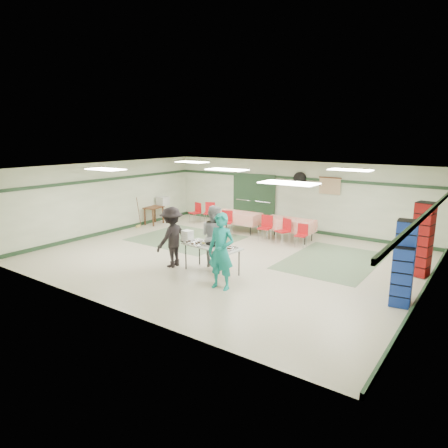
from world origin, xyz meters
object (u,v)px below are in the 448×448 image
Objects in this scene: volunteer_teal at (221,251)px; dining_table_a at (289,224)px; volunteer_grey at (214,236)px; chair_c at (302,233)px; chair_loose_b at (196,211)px; crate_stack_red at (422,240)px; office_printer at (163,201)px; chair_a at (285,228)px; dining_table_b at (238,217)px; printer_table at (154,209)px; broom at (139,212)px; chair_d at (227,220)px; serving_table at (212,247)px; crate_stack_blue_b at (401,276)px; chair_b at (266,225)px; crate_stack_blue_a at (404,262)px; volunteer_dark at (172,237)px; chair_loose_a at (210,211)px.

volunteer_teal reaches higher than dining_table_a.
chair_c is (1.17, 3.33, -0.41)m from volunteer_grey.
crate_stack_red reaches higher than chair_loose_b.
chair_a is at bearing 1.11° from office_printer.
dining_table_b is 2.02× the size of printer_table.
volunteer_teal is 1.54× the size of broom.
dining_table_a is 6.12m from broom.
chair_a is (0.53, 3.34, -0.34)m from volunteer_grey.
chair_a is 2.43m from chair_d.
serving_table is at bearing -32.59° from chair_loose_b.
dining_table_b is 2.04× the size of chair_a.
crate_stack_blue_b is (9.02, -4.00, 0.14)m from chair_loose_b.
chair_loose_b reaches higher than dining_table_a.
chair_b is 1.02× the size of chair_d.
serving_table is 2.24× the size of chair_c.
volunteer_grey reaches higher than chair_d.
dining_table_a is 3.99× the size of office_printer.
serving_table is 1.29× the size of crate_stack_blue_b.
chair_a is 0.46× the size of crate_stack_blue_a.
broom is at bearing -123.96° from volunteer_dark.
office_printer reaches higher than chair_a.
serving_table is at bearing -92.30° from dining_table_a.
chair_b is at bearing 149.74° from crate_stack_blue_a.
broom is (-5.23, -1.17, 0.08)m from chair_b.
chair_loose_b is 2.43m from broom.
dining_table_a is 2.02× the size of chair_a.
volunteer_grey is 6.40m from office_printer.
volunteer_grey is 6.12m from printer_table.
crate_stack_blue_b reaches higher than chair_d.
office_printer is at bearing 174.51° from chair_c.
broom is at bearing -178.09° from crate_stack_red.
volunteer_dark is 1.28× the size of crate_stack_blue_b.
volunteer_teal is at bearing -157.06° from crate_stack_blue_a.
broom is at bearing -163.78° from dining_table_a.
volunteer_grey is 1.95× the size of chair_loose_a.
crate_stack_blue_b is at bearing -49.48° from chair_loose_a.
printer_table is at bearing 78.50° from broom.
broom is at bearing -155.70° from dining_table_b.
dining_table_b is (-2.20, 0.00, 0.00)m from dining_table_a.
volunteer_dark is 1.99× the size of chair_loose_b.
chair_d is 1.99× the size of office_printer.
volunteer_grey is at bearing -96.48° from dining_table_a.
crate_stack_blue_a is at bearing -14.41° from office_printer.
broom is at bearing 160.15° from serving_table.
crate_stack_blue_b is at bearing 13.11° from serving_table.
volunteer_grey is 5.86m from chair_loose_b.
chair_loose_b is (-4.51, 0.28, -0.04)m from dining_table_a.
chair_c is at bearing -24.29° from chair_d.
chair_b reaches higher than printer_table.
crate_stack_red is at bearing 90.00° from crate_stack_blue_a.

